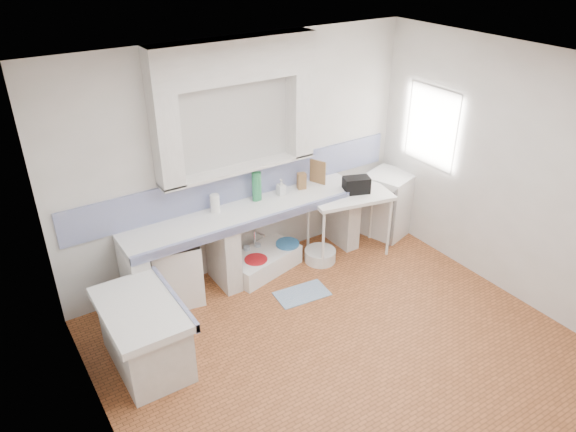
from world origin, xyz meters
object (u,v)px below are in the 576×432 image
side_table (348,224)px  fridge (388,204)px  stove (175,271)px  sink (263,262)px

side_table → fridge: (0.80, 0.14, 0.01)m
stove → sink: stove is taller
stove → sink: 1.15m
sink → side_table: side_table is taller
stove → sink: (1.12, -0.03, -0.27)m
sink → fridge: fridge is taller
sink → fridge: bearing=-17.3°
stove → fridge: size_ratio=0.86×
stove → side_table: 2.28m
side_table → fridge: size_ratio=1.17×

